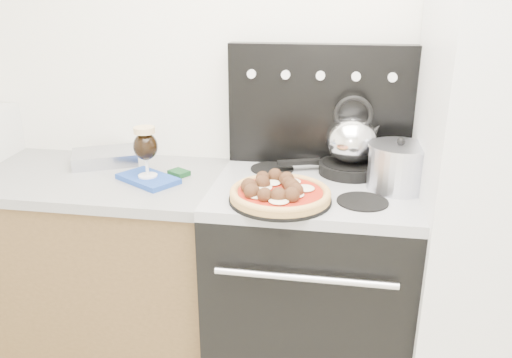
% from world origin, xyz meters
% --- Properties ---
extents(room_shell, '(3.52, 3.01, 2.52)m').
position_xyz_m(room_shell, '(0.00, 0.29, 1.25)').
color(room_shell, beige).
rests_on(room_shell, ground).
extents(base_cabinet, '(1.45, 0.60, 0.86)m').
position_xyz_m(base_cabinet, '(-1.02, 1.20, 0.43)').
color(base_cabinet, brown).
rests_on(base_cabinet, ground).
extents(countertop, '(1.48, 0.63, 0.04)m').
position_xyz_m(countertop, '(-1.02, 1.20, 0.88)').
color(countertop, gray).
rests_on(countertop, base_cabinet).
extents(stove_body, '(0.76, 0.65, 0.88)m').
position_xyz_m(stove_body, '(0.08, 1.18, 0.44)').
color(stove_body, black).
rests_on(stove_body, ground).
extents(cooktop, '(0.76, 0.65, 0.04)m').
position_xyz_m(cooktop, '(0.08, 1.18, 0.90)').
color(cooktop, '#ADADB2').
rests_on(cooktop, stove_body).
extents(backguard, '(0.76, 0.08, 0.50)m').
position_xyz_m(backguard, '(0.08, 1.45, 1.17)').
color(backguard, black).
rests_on(backguard, cooktop).
extents(fridge, '(0.64, 0.68, 1.90)m').
position_xyz_m(fridge, '(0.78, 1.15, 0.95)').
color(fridge, silver).
rests_on(fridge, ground).
extents(foil_sheet, '(0.34, 0.30, 0.05)m').
position_xyz_m(foil_sheet, '(-0.85, 1.34, 0.93)').
color(foil_sheet, silver).
rests_on(foil_sheet, countertop).
extents(oven_mitt, '(0.29, 0.25, 0.02)m').
position_xyz_m(oven_mitt, '(-0.58, 1.15, 0.91)').
color(oven_mitt, '#1F44A4').
rests_on(oven_mitt, countertop).
extents(beer_glass, '(0.12, 0.12, 0.21)m').
position_xyz_m(beer_glass, '(-0.58, 1.15, 1.02)').
color(beer_glass, black).
rests_on(beer_glass, oven_mitt).
extents(pizza_pan, '(0.46, 0.46, 0.01)m').
position_xyz_m(pizza_pan, '(-0.03, 0.99, 0.93)').
color(pizza_pan, black).
rests_on(pizza_pan, cooktop).
extents(pizza, '(0.39, 0.39, 0.05)m').
position_xyz_m(pizza, '(-0.03, 0.99, 0.96)').
color(pizza, '#F0BF5B').
rests_on(pizza, pizza_pan).
extents(skillet, '(0.32, 0.32, 0.04)m').
position_xyz_m(skillet, '(0.22, 1.33, 0.94)').
color(skillet, black).
rests_on(skillet, cooktop).
extents(tea_kettle, '(0.22, 0.22, 0.23)m').
position_xyz_m(tea_kettle, '(0.22, 1.33, 1.08)').
color(tea_kettle, silver).
rests_on(tea_kettle, skillet).
extents(stock_pot, '(0.23, 0.23, 0.16)m').
position_xyz_m(stock_pot, '(0.39, 1.18, 1.00)').
color(stock_pot, silver).
rests_on(stock_pot, cooktop).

